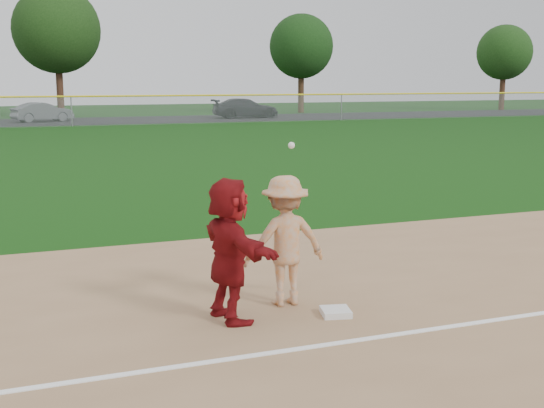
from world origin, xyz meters
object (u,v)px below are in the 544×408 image
object	(u,v)px
first_base	(336,312)
base_runner	(230,250)
car_right	(246,108)
car_mid	(42,112)

from	to	relation	value
first_base	base_runner	bearing A→B (deg)	166.36
first_base	car_right	world-z (taller)	car_right
first_base	base_runner	world-z (taller)	base_runner
base_runner	car_mid	distance (m)	45.76
base_runner	car_right	distance (m)	47.90
car_mid	car_right	size ratio (longest dim) A/B	0.80
first_base	car_right	size ratio (longest dim) A/B	0.07
car_mid	base_runner	bearing A→B (deg)	161.80
first_base	base_runner	size ratio (longest dim) A/B	0.20
first_base	car_mid	size ratio (longest dim) A/B	0.09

